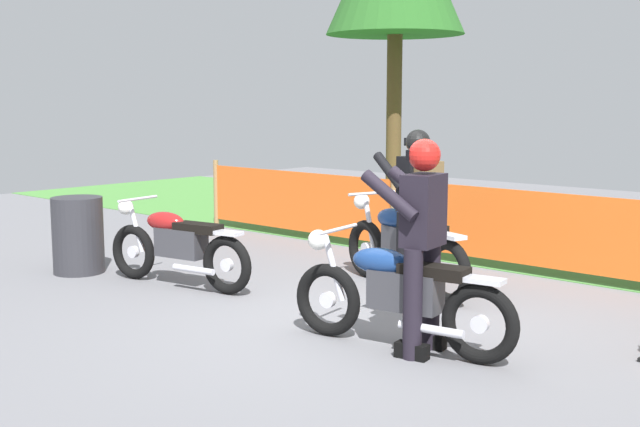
% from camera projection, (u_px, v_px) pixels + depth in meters
% --- Properties ---
extents(ground, '(24.00, 24.00, 0.02)m').
position_uv_depth(ground, '(369.00, 321.00, 7.28)').
color(ground, slate).
extents(grass_verge, '(24.00, 5.19, 0.01)m').
position_uv_depth(grass_verge, '(606.00, 243.00, 11.15)').
color(grass_verge, '#4C8C3D').
rests_on(grass_verge, ground).
extents(barrier_fence, '(10.58, 0.08, 1.05)m').
position_uv_depth(barrier_fence, '(516.00, 227.00, 9.17)').
color(barrier_fence, '#997547').
rests_on(barrier_fence, ground).
extents(motorcycle_lead, '(1.97, 0.59, 0.94)m').
position_uv_depth(motorcycle_lead, '(398.00, 293.00, 6.37)').
color(motorcycle_lead, black).
rests_on(motorcycle_lead, ground).
extents(motorcycle_trailing, '(1.94, 0.59, 0.92)m').
position_uv_depth(motorcycle_trailing, '(177.00, 245.00, 8.55)').
color(motorcycle_trailing, black).
rests_on(motorcycle_trailing, ground).
extents(motorcycle_third, '(2.01, 0.84, 0.98)m').
position_uv_depth(motorcycle_third, '(403.00, 245.00, 8.39)').
color(motorcycle_third, black).
rests_on(motorcycle_third, ground).
extents(rider_lead, '(0.62, 0.61, 1.69)m').
position_uv_depth(rider_lead, '(421.00, 238.00, 6.21)').
color(rider_lead, black).
rests_on(rider_lead, ground).
extents(rider_third, '(0.76, 0.66, 1.69)m').
position_uv_depth(rider_third, '(417.00, 202.00, 8.14)').
color(rider_third, black).
rests_on(rider_third, ground).
extents(spare_drum, '(0.58, 0.58, 0.88)m').
position_uv_depth(spare_drum, '(78.00, 235.00, 9.23)').
color(spare_drum, '#2D2D33').
rests_on(spare_drum, ground).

